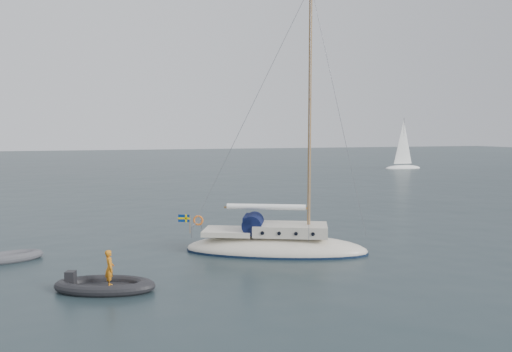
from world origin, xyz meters
name	(u,v)px	position (x,y,z in m)	size (l,w,h in m)	color
ground	(251,252)	(0.00, 0.00, 0.00)	(300.00, 300.00, 0.00)	black
sailboat	(276,232)	(1.20, -0.46, 1.05)	(9.74, 2.92, 13.87)	silver
dinghy	(11,257)	(-11.42, 2.04, 0.18)	(2.91, 1.32, 0.42)	#4C4D52
rib	(104,285)	(-7.28, -4.09, 0.25)	(3.96, 1.80, 1.64)	black
distant_yacht_b	(403,146)	(41.54, 47.05, 3.81)	(6.74, 3.59, 8.93)	white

